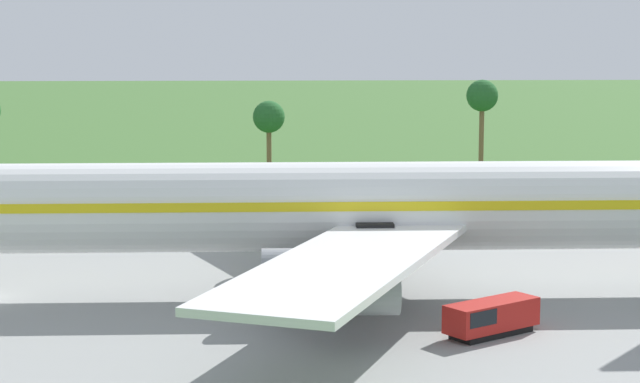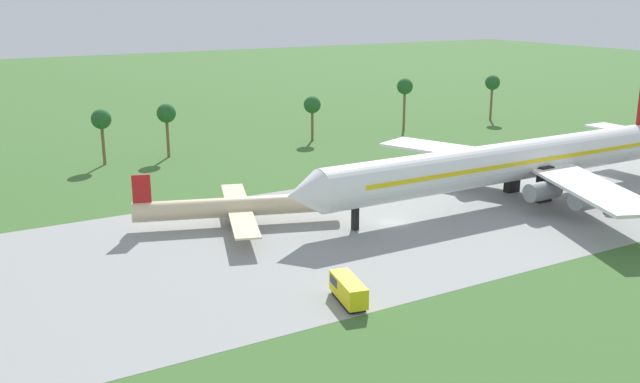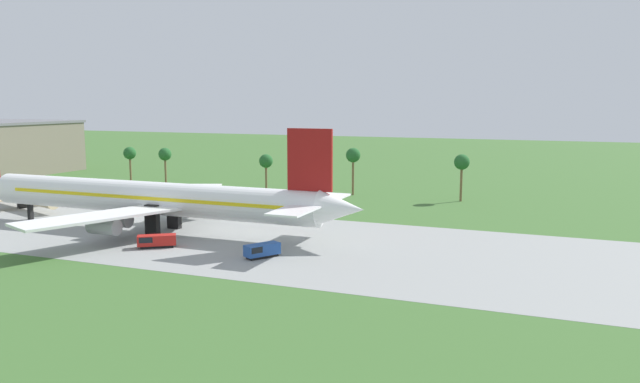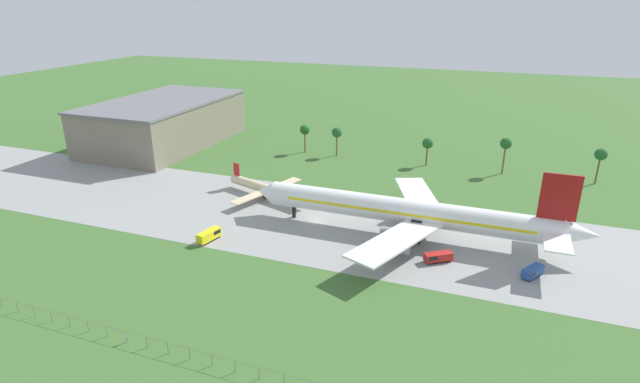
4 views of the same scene
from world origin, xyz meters
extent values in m
plane|color=#3D662D|center=(0.00, 0.00, 0.00)|extent=(600.00, 600.00, 0.00)
cube|color=gray|center=(0.00, 0.00, 0.01)|extent=(320.00, 44.00, 0.02)
cylinder|color=white|center=(22.08, 0.11, 6.00)|extent=(66.99, 5.88, 5.88)
cone|color=white|center=(-13.76, 0.11, 6.00)|extent=(4.71, 5.76, 5.76)
cone|color=white|center=(59.25, 0.11, 6.44)|extent=(7.35, 5.59, 5.59)
cube|color=yellow|center=(22.08, 0.11, 6.44)|extent=(56.94, 6.00, 0.59)
cube|color=maroon|center=(53.81, 0.11, 13.94)|extent=(7.65, 0.50, 10.00)
cube|color=white|center=(54.11, 0.11, 6.89)|extent=(5.29, 23.53, 0.30)
cube|color=white|center=(23.01, -13.09, 4.97)|extent=(16.98, 27.35, 0.44)
cube|color=white|center=(23.01, 13.32, 4.97)|extent=(16.98, 27.35, 0.44)
cylinder|color=gray|center=(20.92, -6.94, 3.25)|extent=(5.29, 2.65, 2.65)
cylinder|color=gray|center=(23.29, -12.82, 3.25)|extent=(5.29, 2.65, 2.65)
cylinder|color=gray|center=(20.92, 7.17, 3.25)|extent=(5.29, 2.65, 2.65)
cylinder|color=gray|center=(23.29, 13.05, 3.25)|extent=(5.29, 2.65, 2.65)
cube|color=black|center=(-6.05, 0.11, 2.71)|extent=(0.70, 0.90, 5.42)
cube|color=black|center=(25.43, -3.12, 2.71)|extent=(2.40, 1.20, 5.42)
cube|color=black|center=(25.43, 3.35, 2.71)|extent=(2.40, 1.20, 5.42)
cylinder|color=beige|center=(-18.32, 9.84, 2.52)|extent=(27.21, 11.57, 2.65)
cube|color=beige|center=(-18.32, 9.84, 2.25)|extent=(11.16, 24.75, 0.24)
cube|color=black|center=(-18.32, 9.84, 1.26)|extent=(1.91, 2.64, 2.52)
cube|color=black|center=(50.26, -9.92, 0.20)|extent=(3.93, 4.88, 0.40)
cube|color=#234C99|center=(50.26, -9.92, 1.25)|extent=(4.53, 5.68, 1.70)
cube|color=black|center=(49.49, -11.19, 1.51)|extent=(2.73, 2.68, 0.90)
cube|color=black|center=(31.62, -10.36, 0.20)|extent=(5.23, 4.37, 0.40)
cube|color=#B21E19|center=(31.62, -10.36, 1.22)|extent=(6.09, 5.05, 1.64)
cube|color=black|center=(30.25, -11.30, 1.46)|extent=(2.89, 2.87, 0.90)
cylinder|color=brown|center=(69.28, 54.60, 4.31)|extent=(0.56, 0.56, 8.63)
sphere|color=#235B28|center=(69.28, 54.60, 9.23)|extent=(3.60, 3.60, 3.60)
cylinder|color=brown|center=(-25.11, 54.60, 3.89)|extent=(0.56, 0.56, 7.77)
sphere|color=#235B28|center=(-25.11, 54.60, 8.37)|extent=(3.60, 3.60, 3.60)
cylinder|color=brown|center=(18.59, 54.60, 3.52)|extent=(0.56, 0.56, 7.05)
sphere|color=#235B28|center=(18.59, 54.60, 7.65)|extent=(3.60, 3.60, 3.60)
cylinder|color=brown|center=(42.68, 54.60, 4.68)|extent=(0.56, 0.56, 9.37)
sphere|color=#235B28|center=(42.68, 54.60, 9.97)|extent=(3.60, 3.60, 3.60)
cylinder|color=brown|center=(-13.01, 54.60, 3.92)|extent=(0.56, 0.56, 7.85)
sphere|color=#235B28|center=(-13.01, 54.60, 8.45)|extent=(3.60, 3.60, 3.60)
camera|label=1|loc=(18.96, -75.23, 17.89)|focal=65.00mm
camera|label=2|loc=(-55.15, -74.60, 30.05)|focal=40.00mm
camera|label=3|loc=(92.00, -91.21, 23.28)|focal=35.00mm
camera|label=4|loc=(40.72, -106.58, 52.33)|focal=28.00mm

